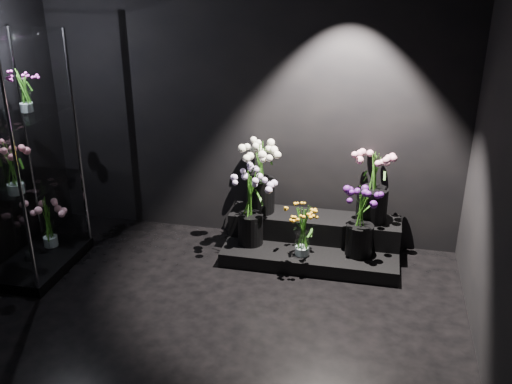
% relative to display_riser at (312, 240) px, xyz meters
% --- Properties ---
extents(floor, '(4.00, 4.00, 0.00)m').
position_rel_display_riser_xyz_m(floor, '(-0.67, -1.68, -0.15)').
color(floor, black).
rests_on(floor, ground).
extents(wall_back, '(4.00, 0.00, 4.00)m').
position_rel_display_riser_xyz_m(wall_back, '(-0.67, 0.32, 1.25)').
color(wall_back, black).
rests_on(wall_back, floor).
extents(display_riser, '(1.59, 0.71, 0.35)m').
position_rel_display_riser_xyz_m(display_riser, '(0.00, 0.00, 0.00)').
color(display_riser, black).
rests_on(display_riser, floor).
extents(display_case, '(0.56, 0.94, 2.06)m').
position_rel_display_riser_xyz_m(display_case, '(-2.37, -0.77, 0.88)').
color(display_case, black).
rests_on(display_case, floor).
extents(bouquet_orange_bells, '(0.31, 0.31, 0.46)m').
position_rel_display_riser_xyz_m(bouquet_orange_bells, '(-0.06, -0.27, 0.22)').
color(bouquet_orange_bells, white).
rests_on(bouquet_orange_bells, display_riser).
extents(bouquet_lilac, '(0.44, 0.44, 0.70)m').
position_rel_display_riser_xyz_m(bouquet_lilac, '(-0.56, -0.15, 0.40)').
color(bouquet_lilac, black).
rests_on(bouquet_lilac, display_riser).
extents(bouquet_purple, '(0.34, 0.34, 0.67)m').
position_rel_display_riser_xyz_m(bouquet_purple, '(0.43, -0.15, 0.35)').
color(bouquet_purple, black).
rests_on(bouquet_purple, display_riser).
extents(bouquet_cream_roses, '(0.45, 0.45, 0.69)m').
position_rel_display_riser_xyz_m(bouquet_cream_roses, '(-0.52, 0.09, 0.60)').
color(bouquet_cream_roses, black).
rests_on(bouquet_cream_roses, display_riser).
extents(bouquet_pink_roses, '(0.38, 0.38, 0.66)m').
position_rel_display_riser_xyz_m(bouquet_pink_roses, '(0.52, 0.11, 0.56)').
color(bouquet_pink_roses, black).
rests_on(bouquet_pink_roses, display_riser).
extents(bouquet_case_pink, '(0.34, 0.34, 0.43)m').
position_rel_display_riser_xyz_m(bouquet_case_pink, '(-2.35, -0.96, 0.89)').
color(bouquet_case_pink, white).
rests_on(bouquet_case_pink, display_case).
extents(bouquet_case_magenta, '(0.29, 0.29, 0.36)m').
position_rel_display_riser_xyz_m(bouquet_case_magenta, '(-2.35, -0.65, 1.45)').
color(bouquet_case_magenta, white).
rests_on(bouquet_case_magenta, display_case).
extents(bouquet_case_base_pink, '(0.41, 0.41, 0.47)m').
position_rel_display_riser_xyz_m(bouquet_case_base_pink, '(-2.39, -0.55, 0.20)').
color(bouquet_case_base_pink, white).
rests_on(bouquet_case_base_pink, display_case).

